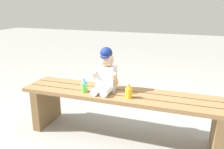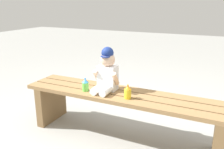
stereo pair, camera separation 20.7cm
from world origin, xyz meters
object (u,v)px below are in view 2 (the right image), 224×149
object	(u,v)px
sippy_cup_right	(128,92)
sippy_cup_left	(85,85)
park_bench	(123,107)
child_figure	(107,72)

from	to	relation	value
sippy_cup_right	sippy_cup_left	bearing A→B (deg)	180.00
park_bench	sippy_cup_right	bearing A→B (deg)	-47.60
park_bench	sippy_cup_right	world-z (taller)	sippy_cup_right
park_bench	child_figure	size ratio (longest dim) A/B	4.67
park_bench	sippy_cup_left	xyz separation A→B (m)	(-0.34, -0.09, 0.19)
sippy_cup_left	sippy_cup_right	world-z (taller)	same
park_bench	child_figure	xyz separation A→B (m)	(-0.17, 0.01, 0.31)
child_figure	sippy_cup_right	distance (m)	0.30
sippy_cup_left	child_figure	bearing A→B (deg)	31.93
park_bench	sippy_cup_left	distance (m)	0.40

